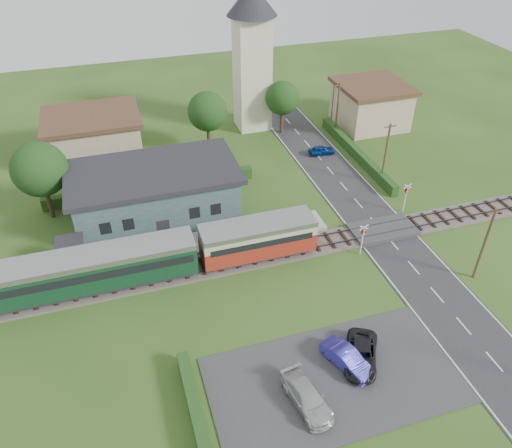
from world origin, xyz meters
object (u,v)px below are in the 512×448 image
object	(u,v)px
crossing_signal_near	(363,235)
pedestrian_near	(263,223)
crossing_signal_far	(406,194)
pedestrian_far	(80,253)
station_building	(155,193)
car_park_silver	(307,397)
car_park_dark	(361,355)
train	(55,277)
house_west	(95,137)
car_park_blue	(347,359)
house_east	(371,104)
equipment_hut	(72,253)
car_on_road	(322,150)
church_tower	(252,48)

from	to	relation	value
crossing_signal_near	pedestrian_near	xyz separation A→B (m)	(-7.38, 5.47, -0.80)
crossing_signal_far	pedestrian_far	world-z (taller)	crossing_signal_far
station_building	car_park_silver	xyz separation A→B (m)	(6.04, -24.15, -1.95)
car_park_dark	train	bearing A→B (deg)	176.35
house_west	car_park_blue	size ratio (longest dim) A/B	2.64
house_west	station_building	bearing A→B (deg)	-70.35
pedestrian_far	house_west	bearing A→B (deg)	8.66
house_west	pedestrian_near	xyz separation A→B (m)	(14.02, -19.93, -1.45)
crossing_signal_near	pedestrian_far	xyz separation A→B (m)	(-23.83, 6.02, -0.81)
train	pedestrian_near	size ratio (longest dim) A/B	24.19
house_west	pedestrian_near	distance (m)	24.41
train	car_park_silver	bearing A→B (deg)	-44.71
car_park_blue	car_park_silver	world-z (taller)	car_park_blue
car_park_blue	car_park_dark	xyz separation A→B (m)	(1.11, 0.04, -0.03)
crossing_signal_near	crossing_signal_far	distance (m)	8.65
car_park_dark	car_park_silver	bearing A→B (deg)	-128.11
house_east	equipment_hut	bearing A→B (deg)	-153.68
train	car_on_road	xyz separation A→B (m)	(29.85, 15.93, -1.60)
station_building	car_on_road	distance (m)	21.82
church_tower	pedestrian_far	size ratio (longest dim) A/B	10.02
station_building	crossing_signal_near	xyz separation A→B (m)	(16.40, -11.40, -0.55)
equipment_hut	church_tower	size ratio (longest dim) A/B	0.14
station_building	car_park_blue	distance (m)	24.31
equipment_hut	pedestrian_far	size ratio (longest dim) A/B	1.45
equipment_hut	station_building	xyz separation A→B (m)	(8.00, 5.79, 0.95)
train	car_park_blue	size ratio (longest dim) A/B	10.56
train	car_park_silver	size ratio (longest dim) A/B	9.44
equipment_hut	train	size ratio (longest dim) A/B	0.06
car_park_silver	crossing_signal_near	bearing A→B (deg)	41.26
crossing_signal_near	car_park_silver	xyz separation A→B (m)	(-10.36, -12.75, -1.40)
house_east	pedestrian_far	distance (m)	41.73
station_building	pedestrian_near	distance (m)	10.88
car_on_road	car_park_blue	size ratio (longest dim) A/B	0.76
car_park_blue	car_park_silver	distance (m)	4.30
house_east	car_park_blue	distance (m)	40.57
train	car_park_dark	bearing A→B (deg)	-32.95
car_park_dark	pedestrian_near	bearing A→B (deg)	126.12
station_building	train	size ratio (longest dim) A/B	0.37
house_west	car_on_road	bearing A→B (deg)	-15.46
station_building	pedestrian_near	world-z (taller)	station_building
equipment_hut	car_on_road	xyz separation A→B (m)	(28.58, 12.73, -1.17)
car_on_road	car_park_blue	xyz separation A→B (m)	(-10.73, -29.08, 0.17)
equipment_hut	car_park_silver	xyz separation A→B (m)	(14.04, -18.36, -1.00)
equipment_hut	house_east	distance (m)	42.41
car_park_silver	car_park_dark	world-z (taller)	car_park_silver
car_park_blue	pedestrian_far	size ratio (longest dim) A/B	2.33
house_west	car_park_dark	size ratio (longest dim) A/B	2.34
house_west	church_tower	bearing A→B (deg)	8.53
station_building	car_on_road	bearing A→B (deg)	18.62
crossing_signal_near	pedestrian_far	world-z (taller)	crossing_signal_near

